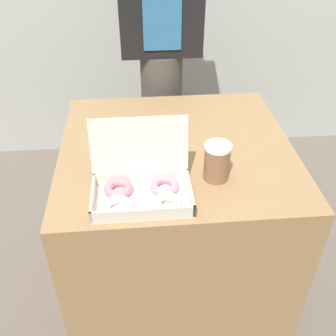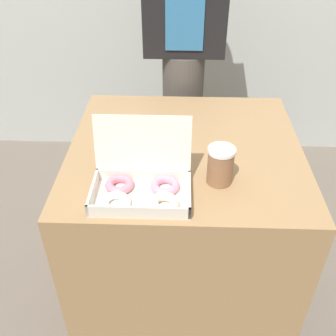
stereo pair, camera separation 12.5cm
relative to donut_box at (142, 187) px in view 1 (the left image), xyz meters
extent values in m
plane|color=#665B51|center=(0.14, 0.30, -0.81)|extent=(14.00, 14.00, 0.00)
cube|color=#99754C|center=(0.14, 0.30, -0.42)|extent=(0.91, 0.88, 0.77)
cube|color=silver|center=(0.00, -0.02, -0.04)|extent=(0.32, 0.19, 0.01)
cube|color=silver|center=(-0.16, -0.02, -0.01)|extent=(0.01, 0.19, 0.04)
cube|color=silver|center=(0.16, -0.02, -0.01)|extent=(0.01, 0.19, 0.04)
cube|color=silver|center=(0.00, -0.11, -0.01)|extent=(0.32, 0.01, 0.04)
cube|color=silver|center=(0.00, 0.07, -0.01)|extent=(0.32, 0.01, 0.04)
cube|color=silver|center=(0.00, 0.09, 0.10)|extent=(0.32, 0.04, 0.19)
torus|color=white|center=(-0.08, -0.06, -0.02)|extent=(0.14, 0.14, 0.03)
torus|color=pink|center=(-0.08, 0.02, -0.02)|extent=(0.14, 0.14, 0.03)
torus|color=silver|center=(0.08, -0.06, -0.02)|extent=(0.10, 0.10, 0.03)
torus|color=pink|center=(0.08, 0.02, -0.02)|extent=(0.13, 0.13, 0.03)
cylinder|color=#8C6042|center=(0.26, 0.08, 0.02)|extent=(0.09, 0.09, 0.12)
cylinder|color=white|center=(0.26, 0.08, 0.09)|extent=(0.09, 0.09, 0.01)
cylinder|color=#4C4742|center=(0.13, 0.92, -0.35)|extent=(0.21, 0.21, 0.92)
cube|color=teal|center=(0.13, 0.83, 0.34)|extent=(0.18, 0.01, 0.37)
camera|label=1|loc=(0.00, -0.99, 0.81)|focal=42.00mm
camera|label=2|loc=(0.12, -0.99, 0.81)|focal=42.00mm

